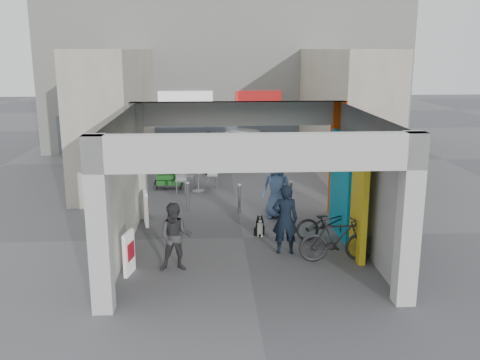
{
  "coord_description": "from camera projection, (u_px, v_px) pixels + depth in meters",
  "views": [
    {
      "loc": [
        -0.89,
        -13.75,
        5.03
      ],
      "look_at": [
        -0.03,
        1.0,
        1.38
      ],
      "focal_mm": 40.0,
      "sensor_mm": 36.0,
      "label": 1
    }
  ],
  "objects": [
    {
      "name": "far_building",
      "position": [
        226.0,
        69.0,
        27.19
      ],
      "size": [
        18.0,
        4.08,
        8.0
      ],
      "color": "silver",
      "rests_on": "ground"
    },
    {
      "name": "man_elderly",
      "position": [
        277.0,
        188.0,
        16.14
      ],
      "size": [
        1.0,
        0.78,
        1.82
      ],
      "primitive_type": "imported",
      "rotation": [
        0.0,
        0.0,
        -0.25
      ],
      "color": "#5675A8",
      "rests_on": "ground"
    },
    {
      "name": "man_with_dog",
      "position": [
        285.0,
        219.0,
        13.29
      ],
      "size": [
        0.67,
        0.47,
        1.78
      ],
      "primitive_type": "imported",
      "rotation": [
        0.0,
        0.0,
        3.08
      ],
      "color": "black",
      "rests_on": "ground"
    },
    {
      "name": "arcade_canopy",
      "position": [
        267.0,
        161.0,
        13.26
      ],
      "size": [
        6.4,
        6.45,
        6.4
      ],
      "color": "#B5B5B1",
      "rests_on": "ground"
    },
    {
      "name": "advert_board_far",
      "position": [
        146.0,
        209.0,
        15.5
      ],
      "size": [
        0.19,
        0.55,
        1.0
      ],
      "rotation": [
        0.0,
        0.0,
        0.2
      ],
      "color": "white",
      "rests_on": "ground"
    },
    {
      "name": "bollard_left",
      "position": [
        188.0,
        197.0,
        16.86
      ],
      "size": [
        0.09,
        0.09,
        0.92
      ],
      "primitive_type": "cylinder",
      "color": "gray",
      "rests_on": "ground"
    },
    {
      "name": "border_collie",
      "position": [
        260.0,
        227.0,
        14.69
      ],
      "size": [
        0.23,
        0.44,
        0.61
      ],
      "rotation": [
        0.0,
        0.0,
        -0.36
      ],
      "color": "black",
      "rests_on": "ground"
    },
    {
      "name": "crate_stack",
      "position": [
        234.0,
        166.0,
        22.22
      ],
      "size": [
        0.48,
        0.39,
        0.56
      ],
      "rotation": [
        0.0,
        0.0,
        -0.08
      ],
      "color": "#195217",
      "rests_on": "ground"
    },
    {
      "name": "bollard_right",
      "position": [
        291.0,
        196.0,
        16.95
      ],
      "size": [
        0.09,
        0.09,
        0.92
      ],
      "primitive_type": "cylinder",
      "color": "gray",
      "rests_on": "ground"
    },
    {
      "name": "bicycle_front",
      "position": [
        329.0,
        223.0,
        14.32
      ],
      "size": [
        1.85,
        0.75,
        0.95
      ],
      "primitive_type": "imported",
      "rotation": [
        0.0,
        0.0,
        1.64
      ],
      "color": "black",
      "rests_on": "ground"
    },
    {
      "name": "man_crates",
      "position": [
        210.0,
        153.0,
        21.71
      ],
      "size": [
        1.1,
        0.61,
        1.77
      ],
      "primitive_type": "imported",
      "rotation": [
        0.0,
        0.0,
        3.32
      ],
      "color": "black",
      "rests_on": "ground"
    },
    {
      "name": "produce_stand",
      "position": [
        169.0,
        181.0,
        19.64
      ],
      "size": [
        1.06,
        0.57,
        0.7
      ],
      "rotation": [
        0.0,
        0.0,
        -0.18
      ],
      "color": "black",
      "rests_on": "ground"
    },
    {
      "name": "man_back_turned",
      "position": [
        176.0,
        237.0,
        12.28
      ],
      "size": [
        0.79,
        0.62,
        1.61
      ],
      "primitive_type": "imported",
      "rotation": [
        0.0,
        0.0,
        -0.01
      ],
      "color": "#39393C",
      "rests_on": "ground"
    },
    {
      "name": "plaza_bldg_right",
      "position": [
        343.0,
        113.0,
        21.5
      ],
      "size": [
        2.0,
        9.0,
        5.0
      ],
      "primitive_type": "cube",
      "color": "beige",
      "rests_on": "ground"
    },
    {
      "name": "bollard_center",
      "position": [
        239.0,
        198.0,
        16.76
      ],
      "size": [
        0.09,
        0.09,
        0.89
      ],
      "primitive_type": "cylinder",
      "color": "gray",
      "rests_on": "ground"
    },
    {
      "name": "plaza_bldg_left",
      "position": [
        117.0,
        114.0,
        21.0
      ],
      "size": [
        2.0,
        9.0,
        5.0
      ],
      "primitive_type": "cube",
      "color": "beige",
      "rests_on": "ground"
    },
    {
      "name": "advert_board_near",
      "position": [
        129.0,
        253.0,
        12.14
      ],
      "size": [
        0.2,
        0.55,
        1.0
      ],
      "rotation": [
        0.0,
        0.0,
        -0.23
      ],
      "color": "white",
      "rests_on": "ground"
    },
    {
      "name": "cafe_set",
      "position": [
        195.0,
        181.0,
        19.54
      ],
      "size": [
        1.51,
        1.22,
        0.91
      ],
      "rotation": [
        0.0,
        0.0,
        -0.15
      ],
      "color": "#A9A9AE",
      "rests_on": "ground"
    },
    {
      "name": "white_van",
      "position": [
        250.0,
        142.0,
        25.54
      ],
      "size": [
        4.32,
        3.13,
        1.37
      ],
      "primitive_type": "imported",
      "rotation": [
        0.0,
        0.0,
        1.14
      ],
      "color": "silver",
      "rests_on": "ground"
    },
    {
      "name": "bicycle_rear",
      "position": [
        337.0,
        240.0,
        12.85
      ],
      "size": [
        1.84,
        0.53,
        1.1
      ],
      "primitive_type": "imported",
      "rotation": [
        0.0,
        0.0,
        1.58
      ],
      "color": "black",
      "rests_on": "ground"
    },
    {
      "name": "ground",
      "position": [
        243.0,
        238.0,
        14.58
      ],
      "size": [
        90.0,
        90.0,
        0.0
      ],
      "primitive_type": "plane",
      "color": "#59595F",
      "rests_on": "ground"
    }
  ]
}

